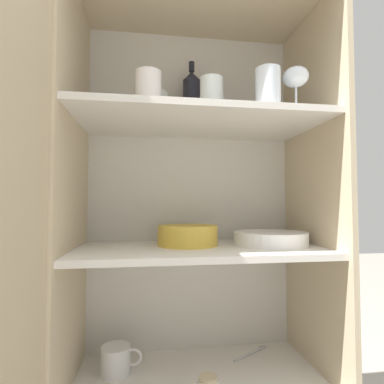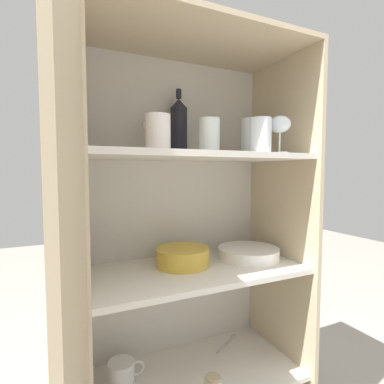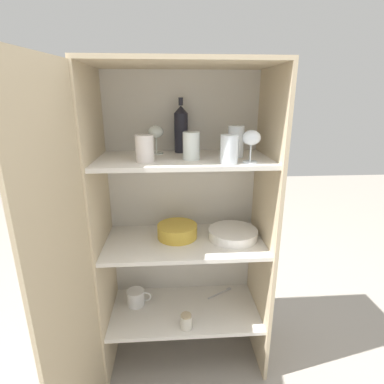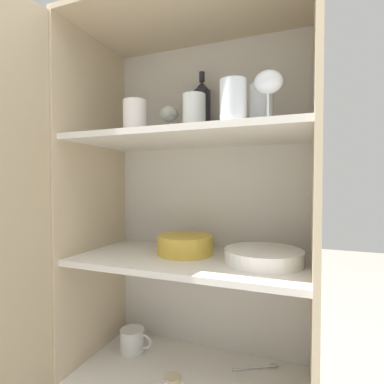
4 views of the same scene
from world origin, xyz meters
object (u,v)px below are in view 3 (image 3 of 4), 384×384
Objects in this scene: mixing_bowl_large at (177,230)px; coffee_mug_primary at (136,298)px; storage_jar at (186,321)px; plate_stack_white at (233,234)px; wine_bottle at (181,129)px.

coffee_mug_primary is at bearing 176.30° from mixing_bowl_large.
mixing_bowl_large is at bearing -3.70° from coffee_mug_primary.
mixing_bowl_large reaches higher than storage_jar.
coffee_mug_primary is at bearing 143.70° from storage_jar.
mixing_bowl_large is 1.51× the size of coffee_mug_primary.
plate_stack_white is 0.65m from coffee_mug_primary.
storage_jar is (0.26, -0.19, -0.01)m from coffee_mug_primary.
wine_bottle is 0.96m from storage_jar.
wine_bottle is at bearing 90.71° from storage_jar.
plate_stack_white is at bearing -4.60° from coffee_mug_primary.
wine_bottle is at bearing 74.68° from mixing_bowl_large.
wine_bottle reaches higher than storage_jar.
plate_stack_white is at bearing -5.33° from mixing_bowl_large.
coffee_mug_primary is at bearing 175.40° from plate_stack_white.
plate_stack_white is 0.28m from mixing_bowl_large.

